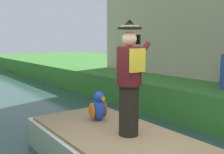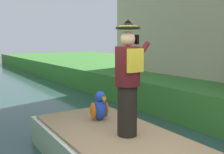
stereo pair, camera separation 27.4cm
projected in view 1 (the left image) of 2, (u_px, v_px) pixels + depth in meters
name	position (u px, v px, depth m)	size (l,w,h in m)	color
person_pirate	(129.00, 79.00, 4.04)	(0.61, 0.42, 1.85)	black
parrot_plush	(98.00, 108.00, 4.91)	(0.36, 0.34, 0.57)	blue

